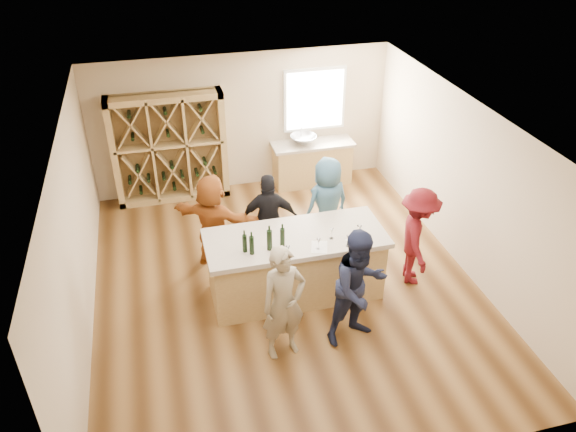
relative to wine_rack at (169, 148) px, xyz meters
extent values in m
cube|color=brown|center=(1.50, -3.27, -1.15)|extent=(6.00, 7.00, 0.10)
cube|color=white|center=(1.50, -3.27, 1.75)|extent=(6.00, 7.00, 0.10)
cube|color=#CAB492|center=(1.50, 0.28, 0.30)|extent=(6.00, 0.10, 2.80)
cube|color=#CAB492|center=(1.50, -6.82, 0.30)|extent=(6.00, 0.10, 2.80)
cube|color=#CAB492|center=(-1.55, -3.27, 0.30)|extent=(0.10, 7.00, 2.80)
cube|color=#CAB492|center=(4.55, -3.27, 0.30)|extent=(0.10, 7.00, 2.80)
cube|color=white|center=(3.00, 0.20, 0.65)|extent=(1.30, 0.06, 1.30)
cube|color=white|center=(3.00, 0.17, 0.65)|extent=(1.18, 0.01, 1.18)
cube|color=tan|center=(0.00, 0.00, 0.00)|extent=(2.20, 0.45, 2.20)
cube|color=tan|center=(2.90, -0.07, -0.67)|extent=(1.60, 0.58, 0.86)
cube|color=#B2A592|center=(2.90, -0.07, -0.21)|extent=(1.70, 0.62, 0.06)
imported|color=silver|center=(2.70, -0.07, -0.09)|extent=(0.54, 0.54, 0.19)
cylinder|color=silver|center=(2.70, 0.11, -0.03)|extent=(0.02, 0.02, 0.30)
cube|color=tan|center=(1.60, -3.54, -0.60)|extent=(2.60, 1.00, 1.00)
cube|color=#B2A592|center=(1.60, -3.54, -0.06)|extent=(2.72, 1.12, 0.08)
cylinder|color=black|center=(0.79, -3.74, 0.12)|extent=(0.08, 0.08, 0.28)
cylinder|color=black|center=(0.88, -3.81, 0.12)|extent=(0.07, 0.07, 0.29)
cylinder|color=black|center=(1.14, -3.78, 0.14)|extent=(0.09, 0.09, 0.32)
cylinder|color=black|center=(1.35, -3.73, 0.12)|extent=(0.09, 0.09, 0.29)
cone|color=white|center=(1.35, -4.01, 0.06)|extent=(0.08, 0.08, 0.17)
cone|color=white|center=(1.83, -3.94, 0.06)|extent=(0.08, 0.08, 0.17)
cone|color=white|center=(2.27, -3.97, 0.06)|extent=(0.08, 0.08, 0.16)
cone|color=white|center=(2.10, -3.73, 0.06)|extent=(0.06, 0.06, 0.16)
cone|color=white|center=(2.51, -3.79, 0.08)|extent=(0.09, 0.09, 0.20)
cube|color=white|center=(1.26, -3.98, -0.02)|extent=(0.25, 0.31, 0.00)
cube|color=white|center=(1.86, -3.90, -0.02)|extent=(0.32, 0.37, 0.00)
cube|color=white|center=(2.44, -3.92, -0.02)|extent=(0.33, 0.37, 0.00)
imported|color=gray|center=(1.11, -4.73, -0.23)|extent=(0.71, 0.58, 1.73)
imported|color=#191E38|center=(2.19, -4.70, -0.21)|extent=(0.96, 0.68, 1.78)
imported|color=#590F14|center=(3.54, -3.68, -0.27)|extent=(0.79, 1.17, 1.66)
imported|color=black|center=(1.41, -2.59, -0.28)|extent=(1.03, 0.65, 1.64)
imported|color=#335972|center=(2.46, -2.41, -0.25)|extent=(0.95, 0.74, 1.71)
imported|color=#994C19|center=(0.49, -2.42, -0.27)|extent=(1.59, 1.30, 1.66)
camera|label=1|loc=(-0.24, -10.24, 4.67)|focal=35.00mm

